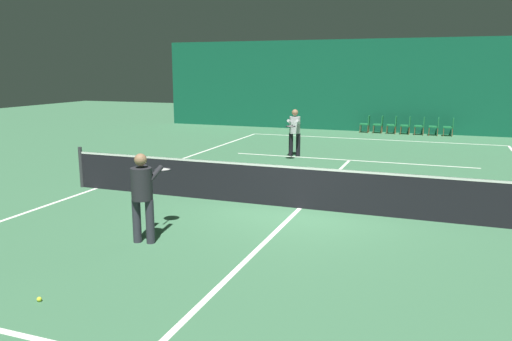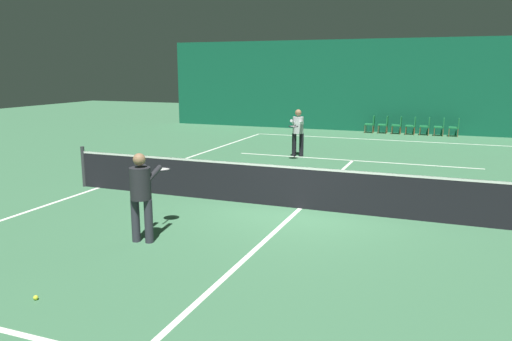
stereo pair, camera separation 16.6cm
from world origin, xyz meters
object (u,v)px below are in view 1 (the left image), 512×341
object	(u,v)px
player_far	(295,129)
courtside_chair_1	(380,123)
courtside_chair_6	(450,126)
courtside_chair_3	(407,124)
courtside_chair_4	(421,125)
tennis_net	(300,186)
player_near	(143,191)
courtside_chair_5	(436,125)
courtside_chair_2	(393,124)
tennis_ball	(39,299)
courtside_chair_0	(366,123)

from	to	relation	value
player_far	courtside_chair_1	world-z (taller)	player_far
courtside_chair_6	courtside_chair_3	bearing A→B (deg)	-90.00
courtside_chair_6	courtside_chair_4	bearing A→B (deg)	-90.00
tennis_net	player_far	bearing A→B (deg)	107.06
courtside_chair_1	courtside_chair_3	bearing A→B (deg)	90.00
courtside_chair_6	player_far	bearing A→B (deg)	-34.46
player_near	courtside_chair_1	bearing A→B (deg)	-15.42
tennis_net	player_near	xyz separation A→B (m)	(-2.04, -3.10, 0.44)
courtside_chair_6	player_near	bearing A→B (deg)	-17.05
player_far	courtside_chair_5	xyz separation A→B (m)	(4.64, 7.69, -0.49)
courtside_chair_2	courtside_chair_4	size ratio (longest dim) A/B	1.00
player_near	player_far	size ratio (longest dim) A/B	0.97
courtside_chair_3	courtside_chair_4	distance (m)	0.64
courtside_chair_5	tennis_ball	world-z (taller)	courtside_chair_5
courtside_chair_0	courtside_chair_3	distance (m)	1.91
player_far	courtside_chair_6	world-z (taller)	player_far
tennis_ball	courtside_chair_6	bearing A→B (deg)	74.94
courtside_chair_1	courtside_chair_5	world-z (taller)	same
player_far	courtside_chair_3	xyz separation A→B (m)	(3.36, 7.69, -0.49)
courtside_chair_0	courtside_chair_3	size ratio (longest dim) A/B	1.00
courtside_chair_1	tennis_ball	bearing A→B (deg)	-6.19
player_near	courtside_chair_6	bearing A→B (deg)	-25.49
courtside_chair_2	courtside_chair_4	distance (m)	1.28
player_far	courtside_chair_6	distance (m)	9.34
courtside_chair_5	courtside_chair_6	world-z (taller)	same
tennis_net	courtside_chair_5	xyz separation A→B (m)	(2.63, 14.23, -0.03)
courtside_chair_1	tennis_ball	size ratio (longest dim) A/B	12.73
player_near	courtside_chair_0	world-z (taller)	player_near
courtside_chair_0	courtside_chair_4	xyz separation A→B (m)	(2.55, 0.00, 0.00)
courtside_chair_4	courtside_chair_6	world-z (taller)	same
tennis_net	courtside_chair_5	bearing A→B (deg)	79.51
tennis_ball	tennis_net	bearing A→B (deg)	69.81
courtside_chair_4	courtside_chair_6	size ratio (longest dim) A/B	1.00
player_far	courtside_chair_4	world-z (taller)	player_far
courtside_chair_1	courtside_chair_4	distance (m)	1.91
courtside_chair_0	courtside_chair_2	world-z (taller)	same
courtside_chair_2	courtside_chair_5	world-z (taller)	same
player_near	courtside_chair_4	size ratio (longest dim) A/B	1.93
tennis_net	courtside_chair_3	size ratio (longest dim) A/B	14.29
player_far	courtside_chair_1	bearing A→B (deg)	157.17
player_near	courtside_chair_4	xyz separation A→B (m)	(4.04, 17.32, -0.46)
courtside_chair_0	courtside_chair_2	distance (m)	1.28
tennis_ball	courtside_chair_5	bearing A→B (deg)	76.67
tennis_net	courtside_chair_2	xyz separation A→B (m)	(0.72, 14.23, -0.03)
courtside_chair_6	tennis_net	bearing A→B (deg)	-12.95
courtside_chair_0	player_near	bearing A→B (deg)	-4.90
courtside_chair_1	courtside_chair_2	xyz separation A→B (m)	(0.64, 0.00, 0.00)
player_far	courtside_chair_5	size ratio (longest dim) A/B	1.98
courtside_chair_5	tennis_ball	size ratio (longest dim) A/B	12.73
player_far	courtside_chair_2	size ratio (longest dim) A/B	1.98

